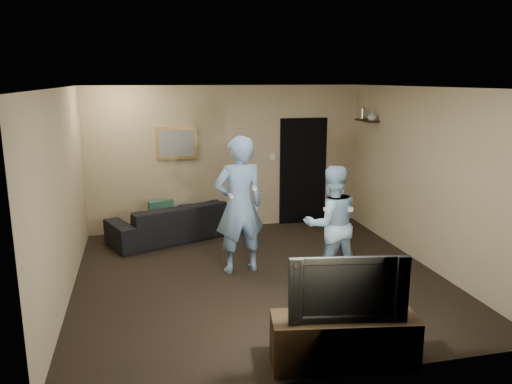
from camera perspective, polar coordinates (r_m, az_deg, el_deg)
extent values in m
plane|color=black|center=(7.09, 0.38, -9.64)|extent=(5.00, 5.00, 0.00)
cube|color=silver|center=(6.56, 0.41, 11.86)|extent=(5.00, 5.00, 0.04)
cube|color=tan|center=(9.11, -3.33, 3.90)|extent=(5.00, 0.04, 2.60)
cube|color=tan|center=(4.40, 8.14, -6.00)|extent=(5.00, 0.04, 2.60)
cube|color=tan|center=(6.59, -21.23, -0.41)|extent=(0.04, 5.00, 2.60)
cube|color=tan|center=(7.68, 18.85, 1.55)|extent=(0.04, 5.00, 2.60)
imported|color=black|center=(8.72, -9.42, -3.29)|extent=(2.32, 1.59, 0.63)
cube|color=#164334|center=(8.66, -10.78, -2.32)|extent=(0.44, 0.23, 0.42)
cube|color=olive|center=(8.94, -9.04, 5.53)|extent=(0.72, 0.05, 0.57)
cube|color=slate|center=(8.91, -9.03, 5.51)|extent=(0.62, 0.01, 0.47)
cube|color=black|center=(9.49, 5.39, 2.39)|extent=(0.90, 0.06, 2.00)
cube|color=silver|center=(9.27, 1.89, 4.07)|extent=(0.08, 0.02, 0.12)
cube|color=black|center=(9.10, 12.56, 7.98)|extent=(0.20, 0.60, 0.03)
imported|color=silver|center=(8.92, 13.13, 8.46)|extent=(0.18, 0.18, 0.16)
cylinder|color=silver|center=(9.26, 12.08, 8.74)|extent=(0.06, 0.06, 0.18)
cube|color=black|center=(5.08, 9.98, -16.37)|extent=(1.45, 0.67, 0.50)
imported|color=black|center=(4.83, 10.25, -10.46)|extent=(1.12, 0.33, 0.64)
imported|color=#739BC8|center=(7.00, -1.92, -1.51)|extent=(0.76, 0.55, 1.96)
cube|color=white|center=(6.71, -2.90, -0.44)|extent=(0.04, 0.14, 0.04)
cube|color=white|center=(6.75, -0.24, 0.46)|extent=(0.05, 0.09, 0.05)
imported|color=#99C2DF|center=(6.80, 8.60, -3.64)|extent=(0.78, 0.61, 1.60)
cube|color=white|center=(6.48, 8.08, -2.06)|extent=(0.04, 0.14, 0.04)
cube|color=white|center=(6.60, 10.67, -1.91)|extent=(0.05, 0.09, 0.05)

